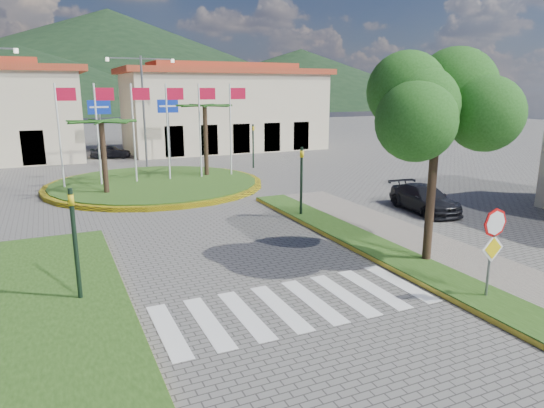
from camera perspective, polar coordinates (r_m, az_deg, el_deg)
name	(u,v)px	position (r m, az deg, el deg)	size (l,w,h in m)	color
ground	(386,385)	(10.44, 13.27, -20.01)	(160.00, 160.00, 0.00)	#615F5C
sidewalk_right	(513,292)	(15.56, 26.54, -9.23)	(4.00, 28.00, 0.15)	gray
verge_right	(483,299)	(14.68, 23.54, -10.19)	(1.60, 28.00, 0.18)	#214213
median_left	(27,317)	(13.94, -26.86, -11.81)	(5.00, 14.00, 0.18)	#214213
crosswalk	(293,305)	(13.37, 2.52, -11.76)	(8.00, 3.00, 0.01)	silver
roundabout_island	(156,184)	(29.79, -13.53, 2.35)	(12.70, 12.70, 6.00)	yellow
stop_sign	(493,239)	(14.17, 24.56, -3.81)	(0.80, 0.11, 2.65)	slate
deciduous_tree	(438,106)	(16.15, 18.94, 10.87)	(3.60, 3.60, 6.80)	black
traffic_light_left	(75,235)	(13.76, -22.21, -3.42)	(0.15, 0.18, 3.20)	black
traffic_light_right	(301,175)	(21.61, 3.48, 3.39)	(0.15, 0.18, 3.20)	black
traffic_light_far	(253,142)	(35.64, -2.24, 7.35)	(0.18, 0.15, 3.20)	black
direction_sign_west	(100,119)	(37.94, -19.58, 9.37)	(1.60, 0.14, 5.20)	slate
direction_sign_east	(168,118)	(38.73, -12.11, 9.91)	(1.60, 0.14, 5.20)	slate
street_lamp_centre	(143,106)	(37.34, -14.88, 11.13)	(4.80, 0.16, 8.00)	slate
building_right	(224,108)	(47.41, -5.67, 11.17)	(19.08, 9.54, 8.05)	beige
hill_far_mid	(111,59)	(168.26, -18.43, 15.91)	(180.00, 180.00, 30.00)	black
hill_far_east	(301,78)	(160.67, 3.41, 14.55)	(120.00, 120.00, 18.00)	black
hill_near_back	(22,79)	(136.83, -27.36, 12.91)	(110.00, 110.00, 16.00)	black
car_dark_a	(111,152)	(43.15, -18.45, 5.87)	(1.30, 3.23, 1.10)	black
car_dark_b	(173,149)	(43.15, -11.52, 6.38)	(1.31, 3.76, 1.24)	black
car_side_right	(424,199)	(24.10, 17.50, 0.61)	(1.72, 4.23, 1.23)	black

